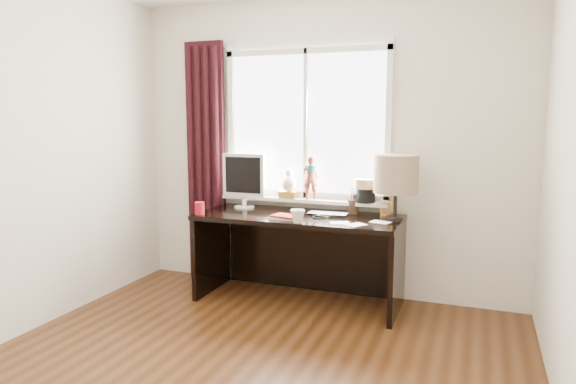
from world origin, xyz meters
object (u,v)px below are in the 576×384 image
at_px(mug, 298,216).
at_px(table_lamp, 396,175).
at_px(desk, 302,241).
at_px(monitor, 244,177).
at_px(laptop, 328,214).
at_px(red_cup, 200,208).

distance_m(mug, table_lamp, 0.84).
height_order(desk, table_lamp, table_lamp).
bearing_deg(monitor, table_lamp, -3.25).
xyz_separation_m(laptop, mug, (-0.14, -0.36, 0.04)).
distance_m(desk, table_lamp, 0.99).
distance_m(desk, monitor, 0.78).
bearing_deg(mug, monitor, 145.99).
bearing_deg(desk, table_lamp, -1.49).
bearing_deg(mug, desk, 104.01).
bearing_deg(red_cup, desk, 24.90).
relative_size(desk, table_lamp, 3.27).
xyz_separation_m(mug, red_cup, (-0.88, 0.03, -0.00)).
relative_size(laptop, monitor, 0.66).
bearing_deg(laptop, table_lamp, 1.15).
height_order(laptop, table_lamp, table_lamp).
distance_m(monitor, table_lamp, 1.36).
xyz_separation_m(laptop, red_cup, (-1.03, -0.33, 0.04)).
relative_size(red_cup, desk, 0.06).
bearing_deg(monitor, mug, -34.01).
xyz_separation_m(desk, monitor, (-0.57, 0.06, 0.52)).
distance_m(mug, monitor, 0.84).
height_order(red_cup, monitor, monitor).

